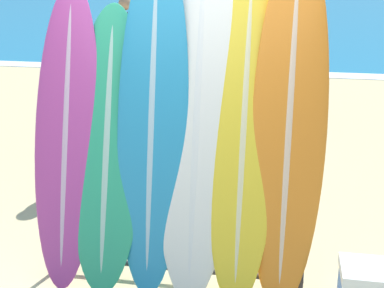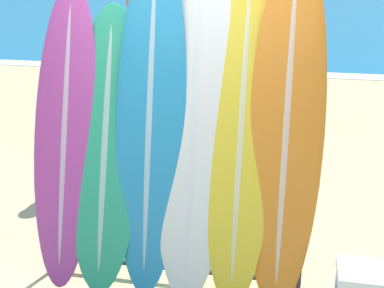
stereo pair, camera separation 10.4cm
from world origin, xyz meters
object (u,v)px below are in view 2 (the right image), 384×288
at_px(person_near_water, 215,103).
at_px(person_far_right, 303,58).
at_px(surfboard_slot_2, 150,124).
at_px(surfboard_slot_5, 286,132).
at_px(surfboard_slot_3, 195,124).
at_px(person_far_left, 91,102).
at_px(surfboard_slot_4, 241,135).
at_px(surfboard_slot_0, 66,136).
at_px(surfboard_slot_1, 106,149).
at_px(surfboard_rack, 171,229).
at_px(person_mid_beach, 134,42).

relative_size(person_near_water, person_far_right, 0.98).
bearing_deg(surfboard_slot_2, surfboard_slot_5, 0.03).
xyz_separation_m(surfboard_slot_3, person_far_left, (-1.53, 1.80, -0.38)).
xyz_separation_m(surfboard_slot_2, person_far_left, (-1.21, 1.82, -0.37)).
xyz_separation_m(surfboard_slot_4, person_far_left, (-1.88, 1.81, -0.32)).
height_order(surfboard_slot_3, person_near_water, surfboard_slot_3).
relative_size(surfboard_slot_3, person_near_water, 1.58).
bearing_deg(surfboard_slot_0, person_near_water, 69.45).
bearing_deg(surfboard_slot_5, surfboard_slot_2, -179.97).
relative_size(surfboard_slot_1, person_near_water, 1.31).
height_order(surfboard_slot_3, surfboard_slot_4, surfboard_slot_3).
bearing_deg(surfboard_slot_5, surfboard_slot_4, 178.22).
height_order(surfboard_slot_0, person_near_water, surfboard_slot_0).
relative_size(surfboard_slot_2, surfboard_slot_5, 1.00).
relative_size(surfboard_rack, surfboard_slot_5, 0.78).
xyz_separation_m(surfboard_rack, person_near_water, (-0.03, 2.21, 0.42)).
bearing_deg(surfboard_rack, person_far_right, 79.97).
xyz_separation_m(surfboard_slot_1, surfboard_slot_2, (0.35, 0.03, 0.22)).
height_order(surfboard_slot_0, person_far_right, surfboard_slot_0).
distance_m(person_mid_beach, person_far_right, 3.10).
bearing_deg(person_near_water, surfboard_slot_5, -36.18).
bearing_deg(person_near_water, surfboard_slot_1, -70.24).
relative_size(surfboard_slot_0, person_near_water, 1.41).
bearing_deg(surfboard_slot_2, surfboard_slot_4, 0.88).
relative_size(person_far_left, person_far_right, 1.00).
distance_m(surfboard_slot_0, surfboard_slot_3, 1.01).
distance_m(surfboard_slot_1, surfboard_slot_3, 0.71).
xyz_separation_m(surfboard_slot_1, person_near_water, (0.48, 2.17, -0.18)).
xyz_separation_m(surfboard_slot_1, person_far_left, (-0.86, 1.85, -0.15)).
distance_m(surfboard_slot_5, person_far_left, 2.87).
distance_m(surfboard_rack, surfboard_slot_5, 1.16).
height_order(surfboard_rack, person_far_right, person_far_right).
bearing_deg(person_near_water, surfboard_slot_0, -78.26).
relative_size(surfboard_slot_4, person_near_water, 1.52).
xyz_separation_m(surfboard_slot_3, surfboard_slot_4, (0.34, -0.02, -0.05)).
bearing_deg(surfboard_slot_1, surfboard_slot_5, 1.22).
distance_m(surfboard_slot_0, person_mid_beach, 5.93).
bearing_deg(surfboard_rack, surfboard_slot_1, 175.60).
distance_m(surfboard_slot_1, person_near_water, 2.23).
xyz_separation_m(surfboard_slot_5, person_mid_beach, (-2.93, 5.78, -0.31)).
relative_size(surfboard_rack, surfboard_slot_3, 0.78).
bearing_deg(person_far_left, surfboard_slot_1, 116.24).
height_order(surfboard_slot_1, person_far_right, surfboard_slot_1).
bearing_deg(surfboard_slot_2, surfboard_slot_0, -179.15).
distance_m(surfboard_slot_0, surfboard_slot_5, 1.66).
relative_size(surfboard_slot_4, person_far_left, 1.48).
distance_m(person_near_water, person_far_left, 1.38).
xyz_separation_m(surfboard_slot_4, person_near_water, (-0.53, 2.14, -0.35)).
bearing_deg(person_far_left, person_near_water, -165.24).
height_order(surfboard_slot_2, person_mid_beach, surfboard_slot_2).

